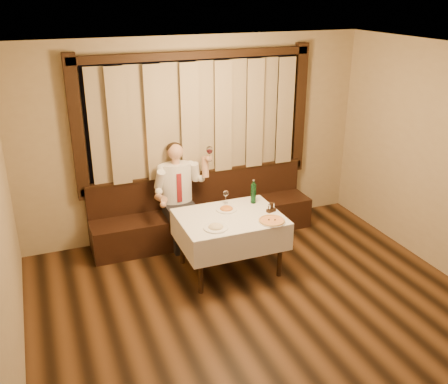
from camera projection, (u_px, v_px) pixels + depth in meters
name	position (u px, v px, depth m)	size (l,w,h in m)	color
room	(256.00, 179.00, 5.24)	(5.01, 6.01, 2.81)	black
banquette	(203.00, 216.00, 7.20)	(3.20, 0.61, 0.94)	black
dining_table	(230.00, 224.00, 6.19)	(1.27, 0.97, 0.76)	black
pizza	(272.00, 221.00, 5.99)	(0.33, 0.33, 0.04)	white
pasta_red	(226.00, 207.00, 6.30)	(0.27, 0.27, 0.09)	white
pasta_cream	(216.00, 225.00, 5.82)	(0.29, 0.29, 0.10)	white
green_bottle	(253.00, 193.00, 6.48)	(0.07, 0.07, 0.32)	#115124
table_wine_glass	(226.00, 194.00, 6.46)	(0.07, 0.07, 0.18)	white
cruet_caddy	(271.00, 208.00, 6.25)	(0.13, 0.09, 0.13)	black
seated_man	(179.00, 188.00, 6.80)	(0.81, 0.60, 1.45)	black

